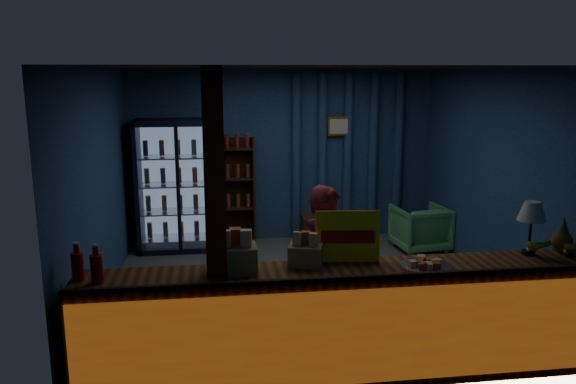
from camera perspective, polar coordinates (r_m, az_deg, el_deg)
name	(u,v)px	position (r m, az deg, el deg)	size (l,w,h in m)	color
ground	(306,290)	(6.80, 1.84, -9.95)	(4.60, 4.60, 0.00)	#515154
room_walls	(307,160)	(6.38, 1.93, 3.23)	(4.60, 4.60, 4.60)	navy
counter	(343,322)	(4.89, 5.65, -13.04)	(4.40, 0.57, 0.99)	brown
support_post	(216,233)	(4.49, -7.34, -4.17)	(0.16, 0.16, 2.60)	maroon
beverage_cooler	(180,186)	(8.31, -10.94, 0.64)	(1.20, 0.62, 1.90)	black
bottle_shelf	(238,191)	(8.47, -5.11, 0.07)	(0.50, 0.28, 1.60)	#342010
curtain_folds	(348,155)	(8.69, 6.09, 3.75)	(1.74, 0.14, 2.50)	navy
framed_picture	(339,126)	(8.57, 5.24, 6.67)	(0.36, 0.04, 0.28)	gold
shopkeeper	(326,268)	(5.25, 3.92, -7.71)	(0.57, 0.37, 1.55)	maroon
green_chair	(420,228)	(8.39, 13.26, -3.58)	(0.71, 0.73, 0.66)	#58B16A
side_table	(322,233)	(8.15, 3.48, -4.20)	(0.61, 0.45, 0.64)	#342010
yellow_sign	(347,236)	(4.85, 6.06, -4.51)	(0.56, 0.17, 0.44)	#DBDA0B
soda_bottles	(87,266)	(4.66, -19.75, -7.10)	(0.26, 0.18, 0.31)	#AF0D0B
snack_box_left	(236,256)	(4.63, -5.33, -6.54)	(0.34, 0.28, 0.36)	tan
snack_box_centre	(306,253)	(4.76, 1.81, -6.25)	(0.33, 0.30, 0.29)	tan
pastry_tray	(426,265)	(4.86, 13.82, -7.21)	(0.42, 0.42, 0.07)	silver
banana_bunches	(553,247)	(5.48, 25.29, -5.09)	(0.55, 0.32, 0.18)	gold
table_lamp	(532,213)	(5.40, 23.54, -2.00)	(0.25, 0.25, 0.49)	black
pineapple	(562,238)	(5.65, 26.08, -4.22)	(0.19, 0.19, 0.32)	brown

